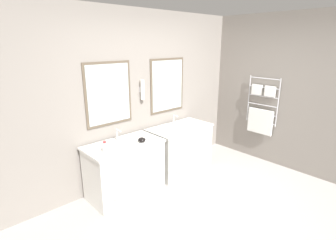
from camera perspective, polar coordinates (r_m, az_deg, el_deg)
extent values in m
plane|color=#9E9993|center=(3.52, 13.18, -20.95)|extent=(16.00, 16.00, 0.00)
cube|color=gray|center=(4.11, -6.20, 4.95)|extent=(5.58, 0.06, 2.60)
cube|color=brown|center=(3.76, -12.79, 5.55)|extent=(0.72, 0.02, 0.89)
cube|color=#B2BCBA|center=(3.75, -12.71, 5.53)|extent=(0.65, 0.01, 0.82)
cube|color=brown|center=(4.41, -0.16, 7.53)|extent=(0.72, 0.02, 0.89)
cube|color=#B2BCBA|center=(4.40, -0.07, 7.52)|extent=(0.65, 0.01, 0.82)
cylinder|color=white|center=(4.02, -5.62, 6.59)|extent=(0.06, 0.06, 0.30)
cube|color=silver|center=(4.06, -5.96, 6.66)|extent=(0.05, 0.02, 0.08)
cube|color=gray|center=(5.02, 19.98, 6.16)|extent=(0.06, 3.60, 2.60)
cylinder|color=silver|center=(4.86, 22.82, 3.39)|extent=(0.02, 0.02, 0.85)
cylinder|color=silver|center=(5.11, 17.16, 4.54)|extent=(0.02, 0.02, 0.85)
cylinder|color=silver|center=(4.91, 20.38, 8.47)|extent=(0.02, 0.56, 0.02)
cylinder|color=silver|center=(4.94, 20.19, 6.66)|extent=(0.02, 0.56, 0.02)
cylinder|color=silver|center=(4.96, 20.01, 4.88)|extent=(0.02, 0.56, 0.02)
cylinder|color=silver|center=(4.99, 19.84, 3.11)|extent=(0.02, 0.56, 0.02)
cylinder|color=silver|center=(5.03, 19.66, 1.36)|extent=(0.02, 0.56, 0.02)
cylinder|color=silver|center=(5.07, 19.49, -0.36)|extent=(0.02, 0.56, 0.02)
cube|color=white|center=(5.05, 19.41, -0.27)|extent=(0.04, 0.47, 0.45)
cube|color=white|center=(4.87, 21.31, 5.83)|extent=(0.04, 0.19, 0.18)
cube|color=white|center=(4.98, 18.79, 6.30)|extent=(0.04, 0.19, 0.18)
cube|color=silver|center=(3.85, -9.38, -10.69)|extent=(1.03, 0.56, 0.75)
ellipsoid|color=silver|center=(3.64, -6.91, -12.23)|extent=(0.95, 0.12, 0.63)
cube|color=silver|center=(3.69, -9.67, -5.29)|extent=(1.06, 0.58, 0.03)
ellipsoid|color=white|center=(3.68, -9.40, -5.96)|extent=(0.36, 0.31, 0.11)
cylinder|color=silver|center=(3.52, -6.30, -10.53)|extent=(0.28, 0.01, 0.01)
cylinder|color=silver|center=(3.64, -6.18, -13.89)|extent=(0.28, 0.01, 0.01)
cube|color=silver|center=(4.48, 2.57, -6.39)|extent=(1.03, 0.56, 0.75)
ellipsoid|color=silver|center=(4.31, 5.21, -7.43)|extent=(0.95, 0.12, 0.63)
cube|color=silver|center=(4.35, 2.63, -1.65)|extent=(1.06, 0.58, 0.03)
ellipsoid|color=white|center=(4.34, 2.89, -2.21)|extent=(0.36, 0.31, 0.11)
cylinder|color=silver|center=(4.21, 5.98, -5.85)|extent=(0.28, 0.01, 0.01)
cylinder|color=silver|center=(4.30, 5.88, -8.80)|extent=(0.28, 0.01, 0.01)
cylinder|color=silver|center=(3.77, -11.02, -3.18)|extent=(0.02, 0.02, 0.17)
cylinder|color=silver|center=(3.71, -10.69, -2.27)|extent=(0.02, 0.10, 0.02)
cylinder|color=silver|center=(3.76, -11.87, -4.40)|extent=(0.03, 0.03, 0.04)
cylinder|color=silver|center=(3.83, -10.08, -3.92)|extent=(0.03, 0.03, 0.04)
cylinder|color=silver|center=(4.42, 1.25, 0.06)|extent=(0.02, 0.02, 0.17)
cylinder|color=silver|center=(4.36, 1.69, 0.89)|extent=(0.02, 0.10, 0.02)
cylinder|color=silver|center=(4.39, 0.58, -0.97)|extent=(0.03, 0.03, 0.04)
cylinder|color=silver|center=(4.48, 1.89, -0.60)|extent=(0.03, 0.03, 0.04)
cylinder|color=silver|center=(3.42, -13.55, -5.86)|extent=(0.06, 0.06, 0.13)
cylinder|color=red|center=(3.39, -13.64, -4.68)|extent=(0.04, 0.04, 0.02)
ellipsoid|color=black|center=(3.69, -5.72, -4.29)|extent=(0.11, 0.11, 0.06)
cube|color=white|center=(4.07, 0.67, -2.50)|extent=(0.09, 0.06, 0.02)
ellipsoid|color=#F2E5CC|center=(4.06, 0.67, -2.21)|extent=(0.05, 0.04, 0.02)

